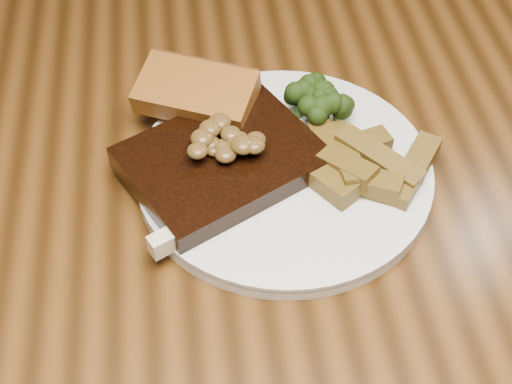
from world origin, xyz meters
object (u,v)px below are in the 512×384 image
Objects in this scene: dining_table at (267,264)px; plate at (284,172)px; garlic_bread at (197,108)px; chair_far at (343,69)px; potato_wedges at (354,168)px; steak at (222,161)px.

dining_table is 5.72× the size of plate.
chair_far is at bearing 82.63° from garlic_bread.
potato_wedges reaches higher than dining_table.
potato_wedges is (-0.13, -0.53, 0.32)m from chair_far.
dining_table is 1.92× the size of chair_far.
plate reaches higher than dining_table.
plate is (0.02, 0.03, 0.10)m from dining_table.
chair_far reaches higher than plate.
dining_table is 9.39× the size of steak.
potato_wedges is (0.14, -0.10, -0.00)m from garlic_bread.
plate is at bearing 75.97° from chair_far.
chair_far is 4.88× the size of steak.
chair_far is at bearing 69.46° from plate.
potato_wedges is at bearing 10.58° from dining_table.
plate is at bearing -31.53° from steak.
steak and garlic_bread have the same top height.
steak is 0.12m from potato_wedges.
garlic_bread is (-0.06, 0.12, 0.12)m from dining_table.
chair_far reaches higher than potato_wedges.
dining_table is 14.06× the size of garlic_bread.
chair_far reaches higher than dining_table.
plate is at bearing 59.94° from dining_table.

